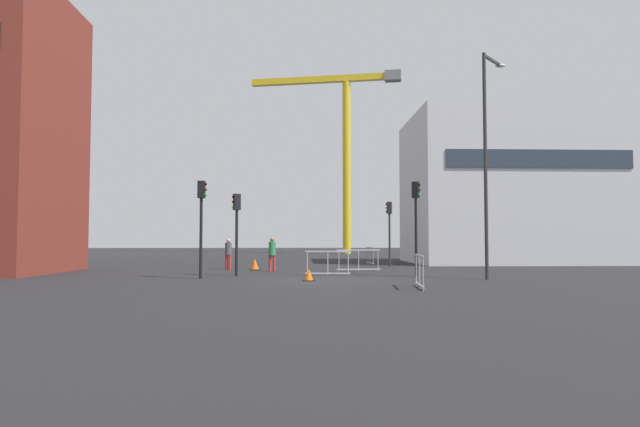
% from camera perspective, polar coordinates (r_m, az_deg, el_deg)
% --- Properties ---
extents(ground, '(160.00, 160.00, 0.00)m').
position_cam_1_polar(ground, '(20.82, 0.48, -7.09)').
color(ground, black).
extents(office_block, '(13.43, 9.22, 9.86)m').
position_cam_1_polar(office_block, '(38.89, 19.42, 2.36)').
color(office_block, silver).
rests_on(office_block, ground).
extents(construction_crane, '(16.89, 4.45, 20.24)m').
position_cam_1_polar(construction_crane, '(61.37, 2.44, 8.60)').
color(construction_crane, yellow).
rests_on(construction_crane, ground).
extents(streetlamp_tall, '(1.40, 1.37, 9.06)m').
position_cam_1_polar(streetlamp_tall, '(22.81, 17.21, 6.58)').
color(streetlamp_tall, '#2D2D30').
rests_on(streetlamp_tall, ground).
extents(traffic_light_near, '(0.38, 0.26, 3.95)m').
position_cam_1_polar(traffic_light_near, '(22.37, -12.39, 0.08)').
color(traffic_light_near, black).
rests_on(traffic_light_near, ground).
extents(traffic_light_crosswalk, '(0.39, 0.33, 3.77)m').
position_cam_1_polar(traffic_light_crosswalk, '(31.82, 7.32, -0.98)').
color(traffic_light_crosswalk, '#2D2D30').
rests_on(traffic_light_crosswalk, ground).
extents(traffic_light_far, '(0.39, 0.35, 4.06)m').
position_cam_1_polar(traffic_light_far, '(23.62, 10.08, 0.08)').
color(traffic_light_far, black).
rests_on(traffic_light_far, ground).
extents(traffic_light_verge, '(0.39, 0.34, 3.55)m').
position_cam_1_polar(traffic_light_verge, '(23.73, -8.78, -0.70)').
color(traffic_light_verge, black).
rests_on(traffic_light_verge, ground).
extents(pedestrian_walking, '(0.34, 0.34, 1.67)m').
position_cam_1_polar(pedestrian_walking, '(26.77, -5.06, -4.03)').
color(pedestrian_walking, red).
rests_on(pedestrian_walking, ground).
extents(pedestrian_waiting, '(0.34, 0.34, 1.62)m').
position_cam_1_polar(pedestrian_waiting, '(28.89, -9.64, -3.97)').
color(pedestrian_waiting, red).
rests_on(pedestrian_waiting, ground).
extents(safety_barrier_front, '(1.98, 0.19, 1.08)m').
position_cam_1_polar(safety_barrier_front, '(23.62, 0.82, -5.20)').
color(safety_barrier_front, '#B2B5BA').
rests_on(safety_barrier_front, ground).
extents(safety_barrier_mid_span, '(0.25, 1.98, 1.08)m').
position_cam_1_polar(safety_barrier_mid_span, '(17.82, 10.43, -5.96)').
color(safety_barrier_mid_span, '#9EA0A5').
rests_on(safety_barrier_mid_span, ground).
extents(safety_barrier_left_run, '(0.26, 1.81, 1.08)m').
position_cam_1_polar(safety_barrier_left_run, '(34.01, 5.30, -4.44)').
color(safety_barrier_left_run, '#9EA0A5').
rests_on(safety_barrier_left_run, ground).
extents(safety_barrier_rear, '(2.19, 0.32, 1.08)m').
position_cam_1_polar(safety_barrier_rear, '(26.83, 4.08, -4.90)').
color(safety_barrier_rear, '#B2B5BA').
rests_on(safety_barrier_rear, ground).
extents(traffic_cone_on_verge, '(0.46, 0.46, 0.46)m').
position_cam_1_polar(traffic_cone_on_verge, '(20.71, -1.19, -6.53)').
color(traffic_cone_on_verge, black).
rests_on(traffic_cone_on_verge, ground).
extents(traffic_cone_by_barrier, '(0.59, 0.59, 0.59)m').
position_cam_1_polar(traffic_cone_by_barrier, '(28.33, -6.89, -5.36)').
color(traffic_cone_by_barrier, black).
rests_on(traffic_cone_by_barrier, ground).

